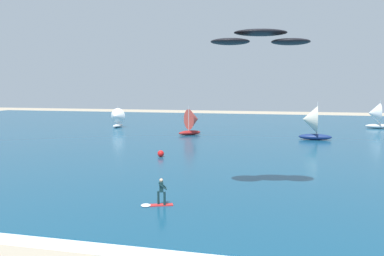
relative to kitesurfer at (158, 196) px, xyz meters
The scene contains 9 objects.
ocean 39.10m from the kitesurfer, 86.74° to the left, with size 160.00×90.00×0.10m, color navy.
shoreline_foam 6.59m from the kitesurfer, 70.82° to the right, with size 78.25×2.02×0.01m, color white.
kitesurfer is the anchor object (origin of this frame).
kite 12.02m from the kitesurfer, 35.85° to the left, with size 6.83×3.66×0.99m.
sailboat_near_shore 56.54m from the kitesurfer, 66.74° to the left, with size 4.17×3.51×4.93m.
sailboat_anchored_offshore 47.73m from the kitesurfer, 117.47° to the left, with size 2.76×3.27×3.84m.
sailboat_mid_right 35.84m from the kitesurfer, 100.23° to the left, with size 3.89×3.84×4.38m.
sailboat_far_right 35.33m from the kitesurfer, 72.46° to the left, with size 4.42×3.72×5.21m.
marker_buoy 16.85m from the kitesurfer, 107.69° to the left, with size 0.68×0.68×0.68m, color red.
Camera 1 is at (5.31, -10.56, 7.29)m, focal length 36.89 mm.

